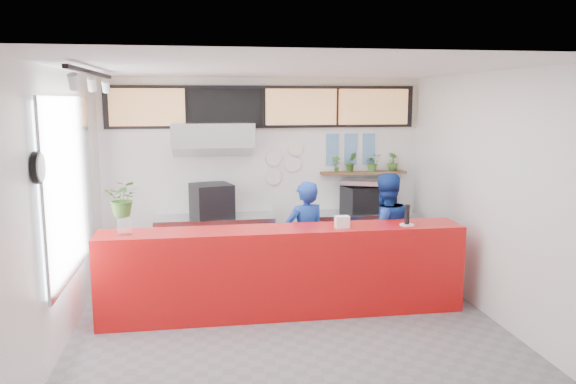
# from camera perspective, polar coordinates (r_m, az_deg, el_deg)

# --- Properties ---
(floor) EXTENTS (5.00, 5.00, 0.00)m
(floor) POSITION_cam_1_polar(r_m,az_deg,el_deg) (6.87, 0.09, -13.43)
(floor) COLOR slate
(floor) RESTS_ON ground
(ceiling) EXTENTS (5.00, 5.00, 0.00)m
(ceiling) POSITION_cam_1_polar(r_m,az_deg,el_deg) (6.34, 0.10, 12.43)
(ceiling) COLOR silver
(wall_back) EXTENTS (5.00, 0.00, 5.00)m
(wall_back) POSITION_cam_1_polar(r_m,az_deg,el_deg) (8.89, -2.45, 1.85)
(wall_back) COLOR white
(wall_back) RESTS_ON ground
(wall_left) EXTENTS (0.00, 5.00, 5.00)m
(wall_left) POSITION_cam_1_polar(r_m,az_deg,el_deg) (6.53, -22.11, -1.56)
(wall_left) COLOR white
(wall_left) RESTS_ON ground
(wall_right) EXTENTS (0.00, 5.00, 5.00)m
(wall_right) POSITION_cam_1_polar(r_m,az_deg,el_deg) (7.26, 19.98, -0.41)
(wall_right) COLOR white
(wall_right) RESTS_ON ground
(service_counter) EXTENTS (4.50, 0.60, 1.10)m
(service_counter) POSITION_cam_1_polar(r_m,az_deg,el_deg) (7.05, -0.43, -8.06)
(service_counter) COLOR red
(service_counter) RESTS_ON ground
(cream_band) EXTENTS (5.00, 0.02, 0.80)m
(cream_band) POSITION_cam_1_polar(r_m,az_deg,el_deg) (8.80, -2.49, 8.96)
(cream_band) COLOR beige
(cream_band) RESTS_ON wall_back
(prep_bench) EXTENTS (1.80, 0.60, 0.90)m
(prep_bench) POSITION_cam_1_polar(r_m,az_deg,el_deg) (8.74, -7.41, -5.37)
(prep_bench) COLOR #B2B5BA
(prep_bench) RESTS_ON ground
(panini_oven) EXTENTS (0.70, 0.70, 0.50)m
(panini_oven) POSITION_cam_1_polar(r_m,az_deg,el_deg) (8.59, -7.76, -0.85)
(panini_oven) COLOR black
(panini_oven) RESTS_ON prep_bench
(extraction_hood) EXTENTS (1.20, 0.70, 0.35)m
(extraction_hood) POSITION_cam_1_polar(r_m,az_deg,el_deg) (8.42, -7.65, 5.80)
(extraction_hood) COLOR #B2B5BA
(extraction_hood) RESTS_ON ceiling
(hood_lip) EXTENTS (1.20, 0.69, 0.31)m
(hood_lip) POSITION_cam_1_polar(r_m,az_deg,el_deg) (8.43, -7.62, 4.45)
(hood_lip) COLOR #B2B5BA
(hood_lip) RESTS_ON ceiling
(right_bench) EXTENTS (1.80, 0.60, 0.90)m
(right_bench) POSITION_cam_1_polar(r_m,az_deg,el_deg) (9.09, 7.29, -4.80)
(right_bench) COLOR #B2B5BA
(right_bench) RESTS_ON ground
(espresso_machine) EXTENTS (0.72, 0.58, 0.41)m
(espresso_machine) POSITION_cam_1_polar(r_m,az_deg,el_deg) (8.97, 7.75, -0.71)
(espresso_machine) COLOR black
(espresso_machine) RESTS_ON right_bench
(espresso_tray) EXTENTS (0.88, 0.76, 0.07)m
(espresso_tray) POSITION_cam_1_polar(r_m,az_deg,el_deg) (8.92, 7.78, 1.05)
(espresso_tray) COLOR #B3B7BB
(espresso_tray) RESTS_ON espresso_machine
(herb_shelf) EXTENTS (1.40, 0.18, 0.04)m
(herb_shelf) POSITION_cam_1_polar(r_m,az_deg,el_deg) (9.11, 7.68, 1.96)
(herb_shelf) COLOR brown
(herb_shelf) RESTS_ON wall_back
(menu_board_far_left) EXTENTS (1.10, 0.10, 0.55)m
(menu_board_far_left) POSITION_cam_1_polar(r_m,az_deg,el_deg) (8.67, -14.10, 8.35)
(menu_board_far_left) COLOR tan
(menu_board_far_left) RESTS_ON wall_back
(menu_board_mid_left) EXTENTS (1.10, 0.10, 0.55)m
(menu_board_mid_left) POSITION_cam_1_polar(r_m,az_deg,el_deg) (8.64, -6.34, 8.57)
(menu_board_mid_left) COLOR black
(menu_board_mid_left) RESTS_ON wall_back
(menu_board_mid_right) EXTENTS (1.10, 0.10, 0.55)m
(menu_board_mid_right) POSITION_cam_1_polar(r_m,az_deg,el_deg) (8.77, 1.34, 8.64)
(menu_board_mid_right) COLOR tan
(menu_board_mid_right) RESTS_ON wall_back
(menu_board_far_right) EXTENTS (1.10, 0.10, 0.55)m
(menu_board_far_right) POSITION_cam_1_polar(r_m,az_deg,el_deg) (9.05, 8.66, 8.56)
(menu_board_far_right) COLOR tan
(menu_board_far_right) RESTS_ON wall_back
(soffit) EXTENTS (4.80, 0.04, 0.65)m
(soffit) POSITION_cam_1_polar(r_m,az_deg,el_deg) (8.77, -2.47, 8.63)
(soffit) COLOR black
(soffit) RESTS_ON wall_back
(window_pane) EXTENTS (0.04, 2.20, 1.90)m
(window_pane) POSITION_cam_1_polar(r_m,az_deg,el_deg) (6.78, -21.41, 0.57)
(window_pane) COLOR silver
(window_pane) RESTS_ON wall_left
(window_frame) EXTENTS (0.03, 2.30, 2.00)m
(window_frame) POSITION_cam_1_polar(r_m,az_deg,el_deg) (6.78, -21.24, 0.58)
(window_frame) COLOR #B2B5BA
(window_frame) RESTS_ON wall_left
(wall_clock_rim) EXTENTS (0.05, 0.30, 0.30)m
(wall_clock_rim) POSITION_cam_1_polar(r_m,az_deg,el_deg) (5.58, -24.12, 2.27)
(wall_clock_rim) COLOR black
(wall_clock_rim) RESTS_ON wall_left
(wall_clock_face) EXTENTS (0.02, 0.26, 0.26)m
(wall_clock_face) POSITION_cam_1_polar(r_m,az_deg,el_deg) (5.57, -23.82, 2.28)
(wall_clock_face) COLOR white
(wall_clock_face) RESTS_ON wall_left
(track_rail) EXTENTS (0.05, 2.40, 0.04)m
(track_rail) POSITION_cam_1_polar(r_m,az_deg,el_deg) (6.36, -19.35, 11.37)
(track_rail) COLOR black
(track_rail) RESTS_ON ceiling
(dec_plate_a) EXTENTS (0.24, 0.03, 0.24)m
(dec_plate_a) POSITION_cam_1_polar(r_m,az_deg,el_deg) (8.84, -1.47, 3.45)
(dec_plate_a) COLOR silver
(dec_plate_a) RESTS_ON wall_back
(dec_plate_b) EXTENTS (0.24, 0.03, 0.24)m
(dec_plate_b) POSITION_cam_1_polar(r_m,az_deg,el_deg) (8.90, 0.45, 2.84)
(dec_plate_b) COLOR silver
(dec_plate_b) RESTS_ON wall_back
(dec_plate_c) EXTENTS (0.24, 0.03, 0.24)m
(dec_plate_c) POSITION_cam_1_polar(r_m,az_deg,el_deg) (8.88, -1.46, 1.52)
(dec_plate_c) COLOR silver
(dec_plate_c) RESTS_ON wall_back
(dec_plate_d) EXTENTS (0.24, 0.03, 0.24)m
(dec_plate_d) POSITION_cam_1_polar(r_m,az_deg,el_deg) (8.88, 0.77, 4.45)
(dec_plate_d) COLOR silver
(dec_plate_d) RESTS_ON wall_back
(photo_frame_a) EXTENTS (0.20, 0.02, 0.25)m
(photo_frame_a) POSITION_cam_1_polar(r_m,az_deg,el_deg) (9.01, 4.54, 5.13)
(photo_frame_a) COLOR #598CBF
(photo_frame_a) RESTS_ON wall_back
(photo_frame_b) EXTENTS (0.20, 0.02, 0.25)m
(photo_frame_b) POSITION_cam_1_polar(r_m,az_deg,el_deg) (9.08, 6.39, 5.13)
(photo_frame_b) COLOR #598CBF
(photo_frame_b) RESTS_ON wall_back
(photo_frame_c) EXTENTS (0.20, 0.02, 0.25)m
(photo_frame_c) POSITION_cam_1_polar(r_m,az_deg,el_deg) (9.16, 8.21, 5.13)
(photo_frame_c) COLOR #598CBF
(photo_frame_c) RESTS_ON wall_back
(photo_frame_d) EXTENTS (0.20, 0.02, 0.25)m
(photo_frame_d) POSITION_cam_1_polar(r_m,az_deg,el_deg) (9.03, 4.52, 3.54)
(photo_frame_d) COLOR #598CBF
(photo_frame_d) RESTS_ON wall_back
(photo_frame_e) EXTENTS (0.20, 0.02, 0.25)m
(photo_frame_e) POSITION_cam_1_polar(r_m,az_deg,el_deg) (9.10, 6.36, 3.56)
(photo_frame_e) COLOR #598CBF
(photo_frame_e) RESTS_ON wall_back
(photo_frame_f) EXTENTS (0.20, 0.02, 0.25)m
(photo_frame_f) POSITION_cam_1_polar(r_m,az_deg,el_deg) (9.18, 8.17, 3.58)
(photo_frame_f) COLOR #598CBF
(photo_frame_f) RESTS_ON wall_back
(staff_center) EXTENTS (0.66, 0.53, 1.59)m
(staff_center) POSITION_cam_1_polar(r_m,az_deg,el_deg) (7.64, 1.76, -4.80)
(staff_center) COLOR navy
(staff_center) RESTS_ON ground
(staff_right) EXTENTS (0.90, 0.74, 1.68)m
(staff_right) POSITION_cam_1_polar(r_m,az_deg,el_deg) (7.83, 9.75, -4.22)
(staff_right) COLOR navy
(staff_right) RESTS_ON ground
(herb_a) EXTENTS (0.16, 0.14, 0.26)m
(herb_a) POSITION_cam_1_polar(r_m,az_deg,el_deg) (8.97, 4.92, 2.87)
(herb_a) COLOR #3A6623
(herb_a) RESTS_ON herb_shelf
(herb_b) EXTENTS (0.18, 0.15, 0.31)m
(herb_b) POSITION_cam_1_polar(r_m,az_deg,el_deg) (9.03, 6.42, 3.05)
(herb_b) COLOR #3A6623
(herb_b) RESTS_ON herb_shelf
(herb_c) EXTENTS (0.26, 0.22, 0.28)m
(herb_c) POSITION_cam_1_polar(r_m,az_deg,el_deg) (9.13, 8.61, 2.96)
(herb_c) COLOR #3A6623
(herb_c) RESTS_ON herb_shelf
(herb_d) EXTENTS (0.21, 0.20, 0.29)m
(herb_d) POSITION_cam_1_polar(r_m,az_deg,el_deg) (9.24, 10.58, 3.03)
(herb_d) COLOR #3A6623
(herb_d) RESTS_ON herb_shelf
(glass_vase) EXTENTS (0.21, 0.21, 0.20)m
(glass_vase) POSITION_cam_1_polar(r_m,az_deg,el_deg) (6.83, -16.28, -3.35)
(glass_vase) COLOR silver
(glass_vase) RESTS_ON service_counter
(basil_vase) EXTENTS (0.42, 0.38, 0.43)m
(basil_vase) POSITION_cam_1_polar(r_m,az_deg,el_deg) (6.77, -16.41, -0.61)
(basil_vase) COLOR #3A6623
(basil_vase) RESTS_ON glass_vase
(napkin_holder) EXTENTS (0.18, 0.12, 0.15)m
(napkin_holder) POSITION_cam_1_polar(r_m,az_deg,el_deg) (6.94, 5.52, -3.05)
(napkin_holder) COLOR white
(napkin_holder) RESTS_ON service_counter
(white_plate) EXTENTS (0.22, 0.22, 0.01)m
(white_plate) POSITION_cam_1_polar(r_m,az_deg,el_deg) (7.23, 11.97, -3.26)
(white_plate) COLOR white
(white_plate) RESTS_ON service_counter
(pepper_mill) EXTENTS (0.06, 0.06, 0.25)m
(pepper_mill) POSITION_cam_1_polar(r_m,az_deg,el_deg) (7.20, 12.01, -2.24)
(pepper_mill) COLOR black
(pepper_mill) RESTS_ON white_plate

